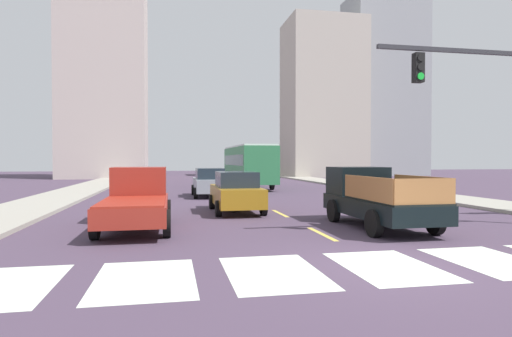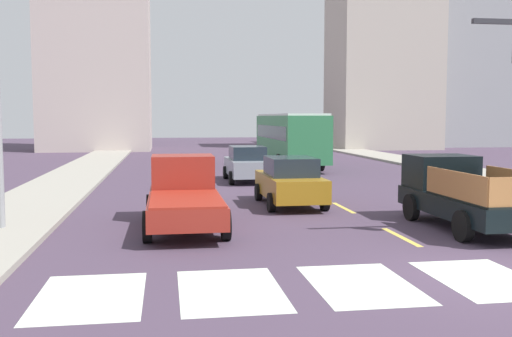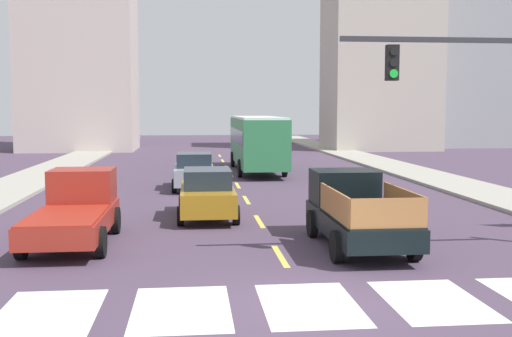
{
  "view_description": "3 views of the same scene",
  "coord_description": "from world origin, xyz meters",
  "px_view_note": "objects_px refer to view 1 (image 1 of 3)",
  "views": [
    {
      "loc": [
        -4.43,
        -8.19,
        2.22
      ],
      "look_at": [
        0.52,
        16.76,
        1.71
      ],
      "focal_mm": 30.15,
      "sensor_mm": 36.0,
      "label": 1
    },
    {
      "loc": [
        -6.03,
        -10.26,
        3.11
      ],
      "look_at": [
        -2.36,
        13.46,
        1.0
      ],
      "focal_mm": 41.11,
      "sensor_mm": 36.0,
      "label": 2
    },
    {
      "loc": [
        -2.22,
        -11.52,
        3.75
      ],
      "look_at": [
        0.48,
        14.78,
        1.24
      ],
      "focal_mm": 43.68,
      "sensor_mm": 36.0,
      "label": 3
    }
  ],
  "objects_px": {
    "sedan_near_left": "(210,182)",
    "sedan_near_right": "(236,192)",
    "city_bus": "(248,163)",
    "pickup_stakebed": "(373,198)",
    "pickup_dark": "(137,199)"
  },
  "relations": [
    {
      "from": "sedan_near_left",
      "to": "sedan_near_right",
      "type": "height_order",
      "value": "same"
    },
    {
      "from": "city_bus",
      "to": "pickup_stakebed",
      "type": "bearing_deg",
      "value": -89.77
    },
    {
      "from": "pickup_stakebed",
      "to": "city_bus",
      "type": "xyz_separation_m",
      "value": [
        -0.6,
        20.52,
        1.02
      ]
    },
    {
      "from": "sedan_near_right",
      "to": "city_bus",
      "type": "bearing_deg",
      "value": 79.96
    },
    {
      "from": "sedan_near_right",
      "to": "sedan_near_left",
      "type": "bearing_deg",
      "value": 94.99
    },
    {
      "from": "pickup_dark",
      "to": "sedan_near_left",
      "type": "height_order",
      "value": "pickup_dark"
    },
    {
      "from": "pickup_stakebed",
      "to": "pickup_dark",
      "type": "xyz_separation_m",
      "value": [
        -7.79,
        1.19,
        -0.02
      ]
    },
    {
      "from": "pickup_dark",
      "to": "city_bus",
      "type": "relative_size",
      "value": 0.48
    },
    {
      "from": "city_bus",
      "to": "sedan_near_left",
      "type": "xyz_separation_m",
      "value": [
        -3.8,
        -7.93,
        -1.09
      ]
    },
    {
      "from": "city_bus",
      "to": "sedan_near_right",
      "type": "relative_size",
      "value": 2.45
    },
    {
      "from": "pickup_stakebed",
      "to": "sedan_near_right",
      "type": "distance_m",
      "value": 6.09
    },
    {
      "from": "pickup_dark",
      "to": "sedan_near_left",
      "type": "relative_size",
      "value": 1.18
    },
    {
      "from": "pickup_dark",
      "to": "sedan_near_right",
      "type": "xyz_separation_m",
      "value": [
        3.81,
        3.42,
        -0.06
      ]
    },
    {
      "from": "sedan_near_left",
      "to": "pickup_dark",
      "type": "bearing_deg",
      "value": -104.94
    },
    {
      "from": "pickup_dark",
      "to": "sedan_near_left",
      "type": "bearing_deg",
      "value": 75.34
    }
  ]
}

